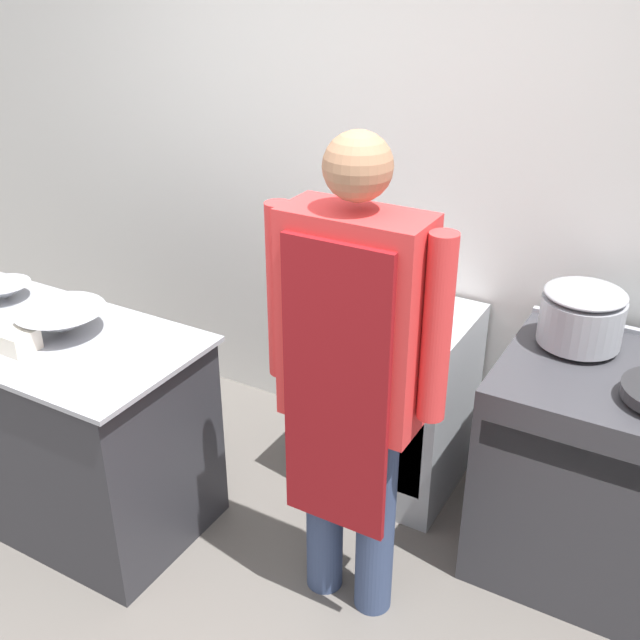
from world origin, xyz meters
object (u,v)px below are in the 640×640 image
(mixing_bowl, at_px, (62,321))
(fridge_unit, at_px, (394,399))
(stove, at_px, (601,472))
(stock_pot, at_px, (582,315))
(person_cook, at_px, (352,365))
(plastic_tub, at_px, (18,341))

(mixing_bowl, bearing_deg, fridge_unit, 38.51)
(stove, xyz_separation_m, fridge_unit, (-0.92, 0.10, -0.02))
(stock_pot, bearing_deg, person_cook, -125.99)
(person_cook, distance_m, stock_pot, 0.96)
(mixing_bowl, relative_size, plastic_tub, 2.89)
(stove, height_order, person_cook, person_cook)
(person_cook, xyz_separation_m, stock_pot, (0.57, 0.78, -0.01))
(stock_pot, bearing_deg, fridge_unit, -177.61)
(stove, height_order, fridge_unit, stove)
(stock_pot, bearing_deg, stove, -34.79)
(fridge_unit, relative_size, person_cook, 0.47)
(person_cook, distance_m, mixing_bowl, 1.25)
(fridge_unit, bearing_deg, person_cook, -77.53)
(fridge_unit, height_order, plastic_tub, plastic_tub)
(stove, height_order, stock_pot, stock_pot)
(plastic_tub, bearing_deg, fridge_unit, 43.23)
(plastic_tub, relative_size, stock_pot, 0.40)
(plastic_tub, bearing_deg, mixing_bowl, 79.93)
(plastic_tub, bearing_deg, stove, 24.89)
(fridge_unit, bearing_deg, mixing_bowl, -141.49)
(fridge_unit, relative_size, mixing_bowl, 2.36)
(fridge_unit, height_order, stock_pot, stock_pot)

